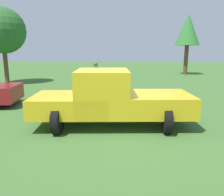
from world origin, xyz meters
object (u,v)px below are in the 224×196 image
Objects in this scene: pickup_truck at (108,97)px; tree_side at (188,31)px; person_bystander at (96,76)px; tree_far_center at (3,31)px.

pickup_truck is 17.60m from tree_side.
tree_far_center is at bearing -68.56° from person_bystander.
pickup_truck is at bearing 42.21° from tree_far_center.
person_bystander is 8.20m from tree_far_center.
person_bystander is 0.33× the size of tree_far_center.
tree_far_center reaches higher than pickup_truck.
tree_side is at bearing -168.73° from person_bystander.
tree_side reaches higher than pickup_truck.
pickup_truck is at bearing 58.57° from person_bystander.
tree_far_center is at bearing 128.11° from pickup_truck.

